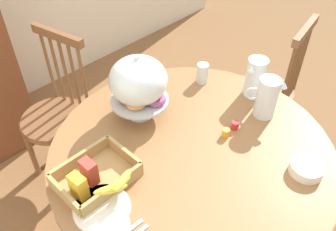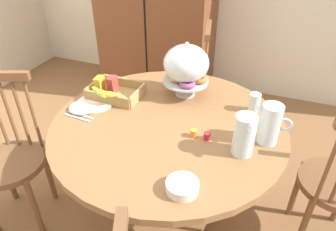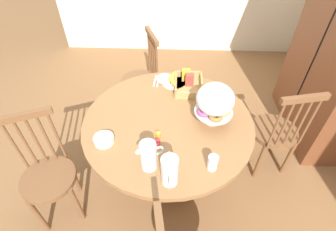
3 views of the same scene
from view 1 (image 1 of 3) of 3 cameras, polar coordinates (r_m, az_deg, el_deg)
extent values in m
plane|color=brown|center=(2.23, 1.71, -17.08)|extent=(10.00, 10.00, 0.00)
cylinder|color=olive|center=(1.62, 3.82, -5.65)|extent=(1.28, 1.28, 0.04)
cylinder|color=brown|center=(1.88, 3.35, -12.58)|extent=(0.14, 0.14, 0.63)
cylinder|color=brown|center=(2.18, 2.97, -18.04)|extent=(0.56, 0.56, 0.06)
cylinder|color=brown|center=(2.46, 14.95, 3.72)|extent=(0.40, 0.40, 0.04)
cylinder|color=brown|center=(2.73, 12.58, 2.54)|extent=(0.04, 0.04, 0.45)
cylinder|color=brown|center=(2.53, 9.98, -0.76)|extent=(0.04, 0.04, 0.45)
cylinder|color=brown|center=(2.68, 17.98, 0.36)|extent=(0.04, 0.04, 0.45)
cylinder|color=brown|center=(2.47, 15.77, -3.20)|extent=(0.04, 0.04, 0.45)
cylinder|color=brown|center=(2.41, 20.72, 8.50)|extent=(0.02, 0.02, 0.48)
cylinder|color=brown|center=(2.35, 20.20, 7.77)|extent=(0.02, 0.02, 0.48)
cylinder|color=brown|center=(2.29, 19.65, 6.99)|extent=(0.02, 0.02, 0.48)
cylinder|color=brown|center=(2.23, 19.08, 6.17)|extent=(0.02, 0.02, 0.48)
cylinder|color=brown|center=(2.18, 18.48, 5.31)|extent=(0.02, 0.02, 0.48)
cube|color=brown|center=(2.16, 21.23, 12.61)|extent=(0.36, 0.10, 0.05)
cylinder|color=brown|center=(2.27, -17.69, -0.68)|extent=(0.40, 0.40, 0.04)
cylinder|color=brown|center=(2.45, -21.17, -5.23)|extent=(0.04, 0.04, 0.45)
cylinder|color=brown|center=(2.28, -16.58, -8.14)|extent=(0.04, 0.04, 0.45)
cylinder|color=brown|center=(2.56, -16.63, -1.47)|extent=(0.04, 0.04, 0.45)
cylinder|color=brown|center=(2.40, -11.95, -3.95)|extent=(0.04, 0.04, 0.45)
cylinder|color=brown|center=(2.29, -18.51, 7.32)|extent=(0.02, 0.02, 0.48)
cylinder|color=brown|center=(2.25, -17.30, 6.83)|extent=(0.02, 0.02, 0.48)
cylinder|color=brown|center=(2.20, -16.03, 6.33)|extent=(0.02, 0.02, 0.48)
cylinder|color=brown|center=(2.16, -14.71, 5.79)|extent=(0.02, 0.02, 0.48)
cylinder|color=brown|center=(2.11, -13.34, 5.24)|extent=(0.02, 0.02, 0.48)
cube|color=brown|center=(2.07, -17.39, 12.18)|extent=(0.11, 0.36, 0.05)
cylinder|color=silver|center=(1.76, -4.44, 0.32)|extent=(0.12, 0.12, 0.02)
cylinder|color=silver|center=(1.74, -4.50, 1.23)|extent=(0.03, 0.03, 0.09)
cylinder|color=silver|center=(1.70, -4.59, 2.54)|extent=(0.28, 0.28, 0.01)
torus|color=#B27033|center=(1.73, -2.71, 4.47)|extent=(0.10, 0.10, 0.03)
torus|color=#D19347|center=(1.74, -5.37, 4.54)|extent=(0.10, 0.10, 0.03)
torus|color=#935628|center=(1.68, -6.47, 2.89)|extent=(0.10, 0.10, 0.03)
torus|color=tan|center=(1.65, -5.15, 2.06)|extent=(0.10, 0.10, 0.03)
torus|color=#994C84|center=(1.66, -1.97, 2.59)|extent=(0.10, 0.10, 0.03)
ellipsoid|color=silver|center=(1.63, -4.81, 5.69)|extent=(0.27, 0.27, 0.22)
sphere|color=silver|center=(1.56, -5.05, 9.25)|extent=(0.02, 0.02, 0.02)
cylinder|color=silver|center=(1.76, 15.55, 2.78)|extent=(0.10, 0.10, 0.21)
cylinder|color=orange|center=(1.78, 15.37, 1.99)|extent=(0.09, 0.09, 0.14)
cone|color=silver|center=(1.71, 18.10, 4.72)|extent=(0.05, 0.05, 0.03)
torus|color=silver|center=(1.75, 13.45, 3.41)|extent=(0.05, 0.07, 0.07)
cylinder|color=silver|center=(1.88, 13.84, 5.98)|extent=(0.10, 0.10, 0.21)
cylinder|color=white|center=(1.90, 13.69, 5.21)|extent=(0.09, 0.09, 0.14)
cone|color=silver|center=(1.78, 13.33, 7.42)|extent=(0.04, 0.04, 0.03)
torus|color=silver|center=(1.93, 14.87, 7.10)|extent=(0.07, 0.02, 0.07)
cube|color=tan|center=(1.51, -11.30, -9.88)|extent=(0.30, 0.22, 0.01)
cube|color=tan|center=(1.43, -8.75, -11.67)|extent=(0.30, 0.02, 0.07)
cube|color=tan|center=(1.55, -13.89, -6.88)|extent=(0.30, 0.02, 0.07)
cube|color=tan|center=(1.45, -16.26, -12.31)|extent=(0.02, 0.22, 0.07)
cube|color=tan|center=(1.54, -6.99, -6.19)|extent=(0.02, 0.22, 0.07)
cube|color=gold|center=(1.42, -14.15, -10.99)|extent=(0.05, 0.07, 0.11)
cube|color=#B23D33|center=(1.46, -12.54, -8.80)|extent=(0.05, 0.07, 0.11)
ellipsoid|color=yellow|center=(1.35, -9.20, -11.59)|extent=(0.14, 0.08, 0.05)
ellipsoid|color=yellow|center=(1.36, -8.20, -10.90)|extent=(0.13, 0.03, 0.05)
ellipsoid|color=yellow|center=(1.37, -7.23, -10.21)|extent=(0.14, 0.08, 0.05)
cylinder|color=white|center=(1.42, -10.54, -14.44)|extent=(0.22, 0.22, 0.01)
cylinder|color=white|center=(1.36, -9.35, -17.07)|extent=(0.15, 0.15, 0.01)
cylinder|color=white|center=(1.60, 21.31, -7.90)|extent=(0.14, 0.14, 0.04)
cylinder|color=silver|center=(1.95, 5.54, 6.78)|extent=(0.06, 0.06, 0.11)
cylinder|color=#B7282D|center=(1.70, 10.69, -1.55)|extent=(0.04, 0.04, 0.04)
cylinder|color=orange|center=(1.66, 9.27, -2.74)|extent=(0.04, 0.04, 0.04)
cube|color=silver|center=(1.50, -13.54, -11.01)|extent=(0.17, 0.03, 0.01)
camera|label=2|loc=(1.50, 69.64, 8.73)|focal=33.62mm
camera|label=3|loc=(2.35, 35.24, 41.11)|focal=27.47mm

